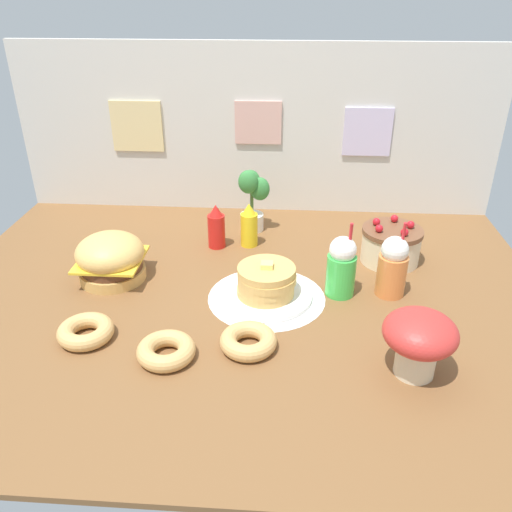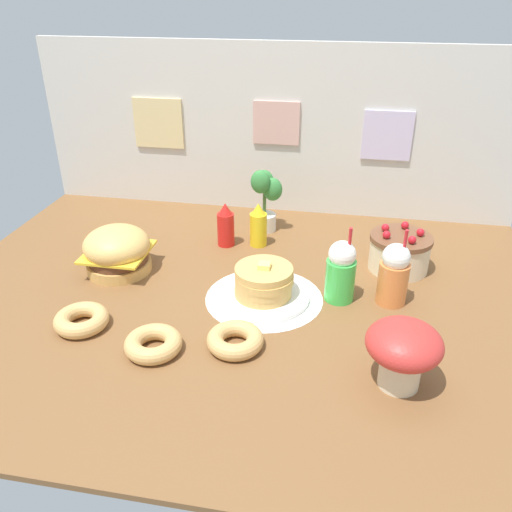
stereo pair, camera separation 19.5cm
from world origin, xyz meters
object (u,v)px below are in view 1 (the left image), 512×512
object	(u,v)px
burger	(111,258)
layer_cake	(391,245)
donut_vanilla	(248,341)
mushroom_stool	(419,338)
mustard_bottle	(250,226)
orange_float_cup	(393,266)
cream_soda_cup	(341,266)
pancake_stack	(266,284)
donut_pink_glaze	(86,331)
donut_chocolate	(166,350)
potted_plant	(253,198)
ketchup_bottle	(216,227)

from	to	relation	value
burger	layer_cake	size ratio (longest dim) A/B	1.06
donut_vanilla	mushroom_stool	distance (m)	0.52
burger	mustard_bottle	xyz separation A→B (m)	(0.52, 0.33, 0.00)
layer_cake	orange_float_cup	bearing A→B (deg)	-98.58
burger	cream_soda_cup	xyz separation A→B (m)	(0.89, -0.05, 0.03)
donut_vanilla	pancake_stack	bearing A→B (deg)	82.07
donut_pink_glaze	donut_vanilla	bearing A→B (deg)	-1.51
cream_soda_cup	donut_pink_glaze	world-z (taller)	cream_soda_cup
mustard_bottle	donut_chocolate	bearing A→B (deg)	-103.97
pancake_stack	potted_plant	bearing A→B (deg)	98.97
mustard_bottle	donut_vanilla	world-z (taller)	mustard_bottle
mushroom_stool	potted_plant	bearing A→B (deg)	119.81
burger	donut_chocolate	distance (m)	0.57
cream_soda_cup	donut_pink_glaze	size ratio (longest dim) A/B	1.61
donut_chocolate	mushroom_stool	xyz separation A→B (m)	(0.76, -0.02, 0.10)
donut_chocolate	potted_plant	bearing A→B (deg)	78.18
mustard_bottle	donut_vanilla	xyz separation A→B (m)	(0.05, -0.73, -0.06)
burger	layer_cake	distance (m)	1.14
orange_float_cup	mushroom_stool	bearing A→B (deg)	-89.57
pancake_stack	mushroom_stool	xyz separation A→B (m)	(0.47, -0.39, 0.07)
cream_soda_cup	mushroom_stool	world-z (taller)	cream_soda_cup
pancake_stack	orange_float_cup	world-z (taller)	orange_float_cup
mustard_bottle	donut_chocolate	xyz separation A→B (m)	(-0.20, -0.80, -0.06)
layer_cake	cream_soda_cup	xyz separation A→B (m)	(-0.23, -0.27, 0.04)
layer_cake	ketchup_bottle	xyz separation A→B (m)	(-0.74, 0.08, 0.02)
ketchup_bottle	orange_float_cup	world-z (taller)	orange_float_cup
cream_soda_cup	donut_vanilla	distance (m)	0.48
cream_soda_cup	orange_float_cup	size ratio (longest dim) A/B	1.00
mushroom_stool	ketchup_bottle	bearing A→B (deg)	131.68
burger	ketchup_bottle	size ratio (longest dim) A/B	1.33
donut_chocolate	donut_vanilla	size ratio (longest dim) A/B	1.00
donut_pink_glaze	mushroom_stool	distance (m)	1.06
ketchup_bottle	mustard_bottle	distance (m)	0.15
mustard_bottle	burger	bearing A→B (deg)	-147.55
burger	donut_vanilla	size ratio (longest dim) A/B	1.43
mushroom_stool	orange_float_cup	bearing A→B (deg)	90.43
burger	ketchup_bottle	distance (m)	0.48
layer_cake	cream_soda_cup	size ratio (longest dim) A/B	0.83
donut_chocolate	potted_plant	size ratio (longest dim) A/B	0.61
burger	donut_pink_glaze	xyz separation A→B (m)	(0.03, -0.39, -0.06)
donut_pink_glaze	potted_plant	world-z (taller)	potted_plant
burger	pancake_stack	distance (m)	0.62
layer_cake	pancake_stack	bearing A→B (deg)	-147.13
ketchup_bottle	cream_soda_cup	xyz separation A→B (m)	(0.51, -0.36, 0.02)
ketchup_bottle	potted_plant	xyz separation A→B (m)	(0.15, 0.18, 0.07)
potted_plant	mushroom_stool	bearing A→B (deg)	-60.19
burger	orange_float_cup	bearing A→B (deg)	-2.05
donut_vanilla	ketchup_bottle	bearing A→B (deg)	105.60
cream_soda_cup	potted_plant	size ratio (longest dim) A/B	0.98
potted_plant	donut_chocolate	bearing A→B (deg)	-101.82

